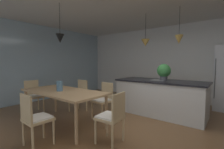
% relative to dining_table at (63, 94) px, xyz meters
% --- Properties ---
extents(ground_plane, '(10.00, 8.40, 0.04)m').
position_rel_dining_table_xyz_m(ground_plane, '(1.49, 0.61, -0.70)').
color(ground_plane, brown).
extents(wall_back_kitchen, '(10.00, 0.12, 2.70)m').
position_rel_dining_table_xyz_m(wall_back_kitchen, '(1.49, 3.87, 0.67)').
color(wall_back_kitchen, silver).
rests_on(wall_back_kitchen, ground_plane).
extents(window_wall_left_glazing, '(0.06, 8.40, 2.70)m').
position_rel_dining_table_xyz_m(window_wall_left_glazing, '(-2.57, 0.61, 0.67)').
color(window_wall_left_glazing, '#9EB7C6').
rests_on(window_wall_left_glazing, ground_plane).
extents(dining_table, '(2.02, 0.93, 0.75)m').
position_rel_dining_table_xyz_m(dining_table, '(0.00, 0.00, 0.00)').
color(dining_table, tan).
rests_on(dining_table, ground_plane).
extents(chair_kitchen_end, '(0.43, 0.43, 0.87)m').
position_rel_dining_table_xyz_m(chair_kitchen_end, '(1.38, 0.00, -0.21)').
color(chair_kitchen_end, tan).
rests_on(chair_kitchen_end, ground_plane).
extents(chair_near_right, '(0.41, 0.41, 0.87)m').
position_rel_dining_table_xyz_m(chair_near_right, '(0.45, -0.84, -0.21)').
color(chair_near_right, tan).
rests_on(chair_near_right, ground_plane).
extents(chair_far_right, '(0.43, 0.43, 0.87)m').
position_rel_dining_table_xyz_m(chair_far_right, '(0.46, 0.84, -0.21)').
color(chair_far_right, tan).
rests_on(chair_far_right, ground_plane).
extents(chair_far_left, '(0.40, 0.40, 0.87)m').
position_rel_dining_table_xyz_m(chair_far_left, '(-0.45, 0.84, -0.21)').
color(chair_far_left, tan).
rests_on(chair_far_left, ground_plane).
extents(chair_window_end, '(0.42, 0.42, 0.87)m').
position_rel_dining_table_xyz_m(chair_window_end, '(-1.38, 0.00, -0.21)').
color(chair_window_end, tan).
rests_on(chair_window_end, ground_plane).
extents(kitchen_island, '(2.26, 0.95, 0.91)m').
position_rel_dining_table_xyz_m(kitchen_island, '(1.44, 1.98, -0.22)').
color(kitchen_island, silver).
rests_on(kitchen_island, ground_plane).
extents(pendant_over_table, '(0.19, 0.19, 0.89)m').
position_rel_dining_table_xyz_m(pendant_over_table, '(-0.18, 0.08, 1.23)').
color(pendant_over_table, black).
extents(pendant_over_island_main, '(0.24, 0.24, 0.88)m').
position_rel_dining_table_xyz_m(pendant_over_island_main, '(1.00, 1.98, 1.23)').
color(pendant_over_island_main, black).
extents(pendant_over_island_aux, '(0.20, 0.20, 0.88)m').
position_rel_dining_table_xyz_m(pendant_over_island_aux, '(1.87, 1.98, 1.24)').
color(pendant_over_island_aux, black).
extents(potted_plant_on_island, '(0.35, 0.35, 0.43)m').
position_rel_dining_table_xyz_m(potted_plant_on_island, '(1.53, 1.98, 0.46)').
color(potted_plant_on_island, '#4C4C51').
rests_on(potted_plant_on_island, kitchen_island).
extents(vase_on_dining_table, '(0.13, 0.13, 0.21)m').
position_rel_dining_table_xyz_m(vase_on_dining_table, '(-0.02, -0.06, 0.17)').
color(vase_on_dining_table, slate).
rests_on(vase_on_dining_table, dining_table).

